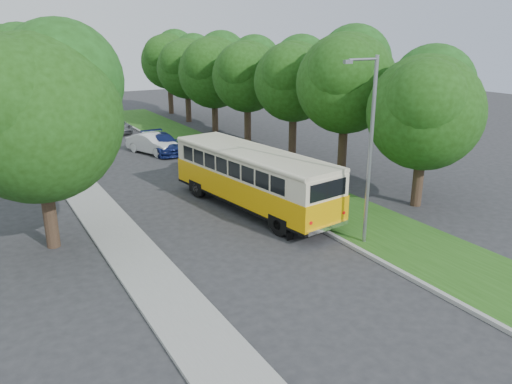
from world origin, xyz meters
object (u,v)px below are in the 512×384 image
vintage_bus (253,180)px  lamppost_near (369,147)px  car_grey (117,126)px  car_white (153,144)px  car_blue (162,143)px  car_silver (193,164)px  lamppost_far (61,110)px

vintage_bus → lamppost_near: bearing=-81.0°
vintage_bus → car_grey: (-0.51, 24.29, -0.99)m
lamppost_near → vintage_bus: bearing=107.0°
car_white → car_blue: bearing=-36.0°
car_silver → car_blue: bearing=105.3°
lamppost_near → car_grey: 30.90m
lamppost_near → car_silver: (-1.86, 14.33, -3.73)m
car_white → car_grey: 9.61m
car_grey → car_blue: bearing=-84.3°
car_silver → car_grey: 16.26m
lamppost_far → vintage_bus: 14.29m
vintage_bus → car_white: (-0.38, 14.68, -0.85)m
lamppost_near → car_blue: (-1.59, 20.78, -3.64)m
car_white → lamppost_near: bearing=-105.1°
car_blue → vintage_bus: bearing=-92.6°
car_white → car_grey: car_white is taller
lamppost_near → car_grey: lamppost_near is taller
lamppost_far → car_grey: bearing=61.8°
car_white → car_blue: size_ratio=0.91×
car_grey → car_white: bearing=-88.4°
vintage_bus → car_white: 14.71m
lamppost_far → car_blue: bearing=17.3°
lamppost_far → car_blue: lamppost_far is taller
car_silver → car_blue: (0.27, 6.45, 0.09)m
vintage_bus → car_silver: bearing=81.6°
vintage_bus → car_grey: size_ratio=2.43×
car_white → lamppost_far: bearing=179.1°
lamppost_far → car_white: lamppost_far is taller
car_white → car_blue: (0.71, -0.19, -0.03)m
car_white → car_grey: (-0.13, 9.61, -0.13)m
car_blue → car_white: bearing=164.1°
lamppost_near → car_blue: lamppost_near is taller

